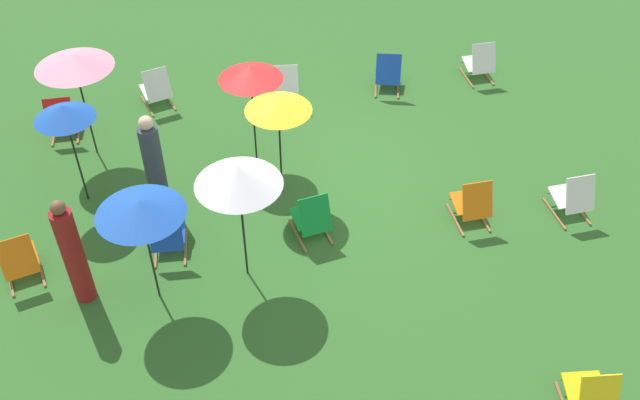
{
  "coord_description": "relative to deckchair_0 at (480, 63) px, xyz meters",
  "views": [
    {
      "loc": [
        1.8,
        9.22,
        7.82
      ],
      "look_at": [
        0.0,
        1.2,
        0.5
      ],
      "focal_mm": 40.14,
      "sensor_mm": 36.0,
      "label": 1
    }
  ],
  "objects": [
    {
      "name": "deckchair_12",
      "position": [
        8.08,
        0.16,
        0.0
      ],
      "size": [
        0.51,
        0.78,
        0.83
      ],
      "rotation": [
        0.0,
        0.0,
        -0.04
      ],
      "color": "olive",
      "rests_on": "ground"
    },
    {
      "name": "umbrella_1",
      "position": [
        7.53,
        0.8,
        1.48
      ],
      "size": [
        1.28,
        1.28,
        1.97
      ],
      "color": "black",
      "rests_on": "ground"
    },
    {
      "name": "deckchair_9",
      "position": [
        4.24,
        3.71,
        0.0
      ],
      "size": [
        0.58,
        0.82,
        0.83
      ],
      "rotation": [
        0.0,
        0.0,
        0.15
      ],
      "color": "olive",
      "rests_on": "ground"
    },
    {
      "name": "umbrella_0",
      "position": [
        4.51,
        2.58,
        1.39
      ],
      "size": [
        1.03,
        1.03,
        1.9
      ],
      "color": "black",
      "rests_on": "ground"
    },
    {
      "name": "ground_plane",
      "position": [
        4.06,
        2.28,
        -0.37
      ],
      "size": [
        40.0,
        40.0,
        0.0
      ],
      "primitive_type": "plane",
      "color": "#2D6026"
    },
    {
      "name": "deckchair_3",
      "position": [
        0.12,
        4.15,
        0.0
      ],
      "size": [
        0.49,
        0.77,
        0.83
      ],
      "rotation": [
        0.0,
        0.0,
        0.02
      ],
      "color": "olive",
      "rests_on": "ground"
    },
    {
      "name": "person_0",
      "position": [
        6.49,
        2.42,
        0.44
      ],
      "size": [
        0.43,
        0.43,
        1.71
      ],
      "rotation": [
        0.0,
        0.0,
        3.65
      ],
      "color": "#333847",
      "rests_on": "ground"
    },
    {
      "name": "person_1",
      "position": [
        7.65,
        4.21,
        0.49
      ],
      "size": [
        0.41,
        0.41,
        1.8
      ],
      "rotation": [
        0.0,
        0.0,
        4.14
      ],
      "color": "maroon",
      "rests_on": "ground"
    },
    {
      "name": "umbrella_5",
      "position": [
        6.63,
        4.43,
        1.32
      ],
      "size": [
        1.18,
        1.18,
        1.8
      ],
      "color": "black",
      "rests_on": "ground"
    },
    {
      "name": "deckchair_11",
      "position": [
        1.62,
        7.49,
        0.0
      ],
      "size": [
        0.59,
        0.82,
        0.83
      ],
      "rotation": [
        0.0,
        0.0,
        -0.15
      ],
      "color": "olive",
      "rests_on": "ground"
    },
    {
      "name": "umbrella_4",
      "position": [
        7.66,
        2.06,
        1.35
      ],
      "size": [
        0.92,
        0.92,
        1.84
      ],
      "color": "black",
      "rests_on": "ground"
    },
    {
      "name": "deckchair_0",
      "position": [
        0.0,
        0.0,
        0.0
      ],
      "size": [
        0.48,
        0.76,
        0.83
      ],
      "rotation": [
        0.0,
        0.0,
        0.0
      ],
      "color": "olive",
      "rests_on": "ground"
    },
    {
      "name": "umbrella_3",
      "position": [
        5.34,
        4.27,
        1.5
      ],
      "size": [
        1.19,
        1.19,
        2.02
      ],
      "color": "black",
      "rests_on": "ground"
    },
    {
      "name": "deckchair_2",
      "position": [
        6.37,
        -0.44,
        0.0
      ],
      "size": [
        0.66,
        0.86,
        0.83
      ],
      "rotation": [
        0.0,
        0.0,
        0.27
      ],
      "color": "olive",
      "rests_on": "ground"
    },
    {
      "name": "deckchair_1",
      "position": [
        8.52,
        3.65,
        0.0
      ],
      "size": [
        0.64,
        0.85,
        0.83
      ],
      "rotation": [
        0.0,
        0.0,
        0.23
      ],
      "color": "olive",
      "rests_on": "ground"
    },
    {
      "name": "deckchair_4",
      "position": [
        1.73,
        3.94,
        0.0
      ],
      "size": [
        0.48,
        0.76,
        0.83
      ],
      "rotation": [
        0.0,
        0.0,
        0.0
      ],
      "color": "olive",
      "rests_on": "ground"
    },
    {
      "name": "umbrella_2",
      "position": [
        4.78,
        1.58,
        1.35
      ],
      "size": [
        1.06,
        1.06,
        1.84
      ],
      "color": "black",
      "rests_on": "ground"
    },
    {
      "name": "deckchair_10",
      "position": [
        6.41,
        3.59,
        0.0
      ],
      "size": [
        0.55,
        0.8,
        0.83
      ],
      "rotation": [
        0.0,
        0.0,
        -0.1
      ],
      "color": "olive",
      "rests_on": "ground"
    },
    {
      "name": "deckchair_14",
      "position": [
        1.91,
        -0.01,
        0.0
      ],
      "size": [
        0.67,
        0.86,
        0.83
      ],
      "rotation": [
        0.0,
        0.0,
        -0.29
      ],
      "color": "olive",
      "rests_on": "ground"
    },
    {
      "name": "deckchair_13",
      "position": [
        3.95,
        -0.04,
        0.0
      ],
      "size": [
        0.56,
        0.81,
        0.83
      ],
      "rotation": [
        0.0,
        0.0,
        -0.11
      ],
      "color": "olive",
      "rests_on": "ground"
    }
  ]
}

